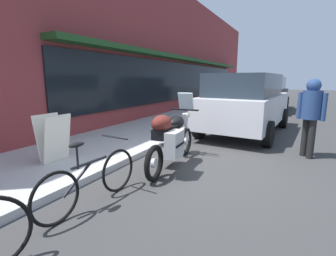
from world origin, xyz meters
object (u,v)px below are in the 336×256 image
parked_bicycle (91,180)px  pedestrian_walking (311,109)px  touring_motorcycle (171,138)px  parked_minivan (246,102)px  parked_car_down_block (267,93)px  sandwich_board_sign (53,138)px

parked_bicycle → pedestrian_walking: size_ratio=1.01×
touring_motorcycle → parked_minivan: size_ratio=0.48×
parked_minivan → pedestrian_walking: (-1.95, -1.68, 0.09)m
parked_minivan → parked_car_down_block: 6.39m
parked_car_down_block → parked_minivan: bearing=-179.1°
parked_bicycle → parked_minivan: size_ratio=0.37×
touring_motorcycle → parked_minivan: 4.00m
parked_minivan → pedestrian_walking: size_ratio=2.75×
parked_bicycle → parked_car_down_block: size_ratio=0.36×
touring_motorcycle → parked_bicycle: size_ratio=1.31×
parked_bicycle → pedestrian_walking: (3.75, -2.59, 0.69)m
parked_bicycle → sandwich_board_sign: bearing=64.9°
sandwich_board_sign → touring_motorcycle: bearing=-64.8°
parked_car_down_block → sandwich_board_sign: bearing=167.3°
parked_minivan → parked_car_down_block: parked_minivan is taller
touring_motorcycle → pedestrian_walking: pedestrian_walking is taller
pedestrian_walking → parked_car_down_block: 8.53m
parked_bicycle → pedestrian_walking: 4.61m
sandwich_board_sign → pedestrian_walking: bearing=-55.8°
touring_motorcycle → sandwich_board_sign: size_ratio=2.48×
touring_motorcycle → parked_car_down_block: size_ratio=0.47×
parked_bicycle → sandwich_board_sign: size_ratio=1.89×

